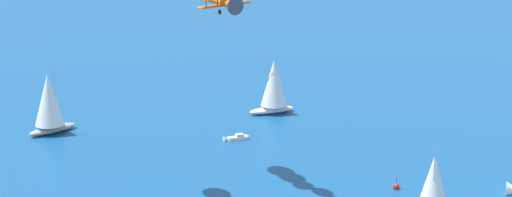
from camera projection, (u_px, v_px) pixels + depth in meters
name	position (u px, v px, depth m)	size (l,w,h in m)	color
motorboat_near_centre	(235.00, 138.00, 179.55)	(4.55, 4.37, 1.46)	white
sailboat_inshore	(434.00, 182.00, 143.85)	(8.30, 5.28, 10.33)	#23478C
sailboat_trailing	(274.00, 86.00, 196.28)	(9.57, 8.90, 13.20)	white
sailboat_ahead	(49.00, 103.00, 182.24)	(10.95, 7.43, 13.64)	#9E9993
marker_buoy	(396.00, 186.00, 153.96)	(1.10, 1.10, 2.10)	red
biplane_wingman	(224.00, 2.00, 116.21)	(6.78, 6.90, 3.58)	orange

